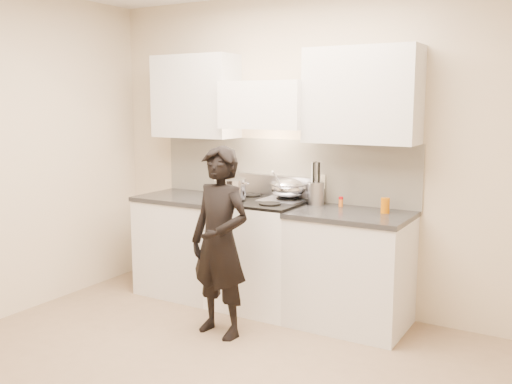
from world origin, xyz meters
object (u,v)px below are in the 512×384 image
(counter_right, at_px, (350,269))
(person, at_px, (220,242))
(utensil_crock, at_px, (316,192))
(stove, at_px, (260,253))
(wok, at_px, (289,188))

(counter_right, bearing_deg, person, -139.03)
(utensil_crock, bearing_deg, counter_right, -22.50)
(utensil_crock, height_order, person, person)
(stove, distance_m, counter_right, 0.83)
(stove, xyz_separation_m, wok, (0.20, 0.14, 0.57))
(wok, distance_m, utensil_crock, 0.25)
(counter_right, bearing_deg, stove, -180.00)
(counter_right, relative_size, utensil_crock, 2.54)
(stove, distance_m, person, 0.73)
(wok, bearing_deg, utensil_crock, 2.95)
(counter_right, height_order, person, person)
(wok, height_order, person, person)
(stove, xyz_separation_m, utensil_crock, (0.45, 0.16, 0.56))
(stove, height_order, utensil_crock, utensil_crock)
(wok, distance_m, person, 0.90)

